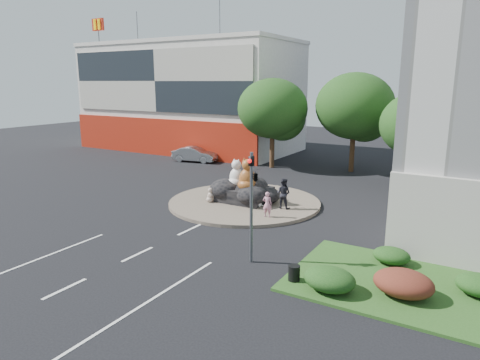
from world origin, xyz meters
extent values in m
plane|color=black|center=(0.00, 0.00, 0.00)|extent=(120.00, 120.00, 0.00)
cylinder|color=brown|center=(0.00, 10.00, 0.10)|extent=(10.00, 10.00, 0.20)
cube|color=silver|center=(-18.00, 28.00, 6.00)|extent=(25.00, 12.00, 12.00)
cube|color=#A0200E|center=(-18.00, 21.95, 2.00)|extent=(25.00, 0.30, 4.00)
cube|color=#B2AD9E|center=(-18.00, 21.90, 8.00)|extent=(24.00, 0.15, 6.50)
cube|color=silver|center=(-18.00, 28.00, 12.20)|extent=(25.20, 12.20, 0.40)
cylinder|color=#595B60|center=(-26.00, 28.00, 14.40)|extent=(0.10, 0.10, 4.00)
cylinder|color=#595B60|center=(-15.00, 30.00, 14.90)|extent=(0.10, 0.10, 5.00)
cube|color=#A0200E|center=(-28.50, 24.00, 14.60)|extent=(1.80, 0.25, 1.40)
cube|color=#224818|center=(12.00, 3.00, 0.06)|extent=(10.00, 6.00, 0.12)
cylinder|color=#382314|center=(-4.00, 22.00, 1.87)|extent=(0.44, 0.44, 3.74)
ellipsoid|color=#153D13|center=(-4.00, 22.00, 5.53)|extent=(6.46, 6.46, 5.49)
sphere|color=#153D13|center=(-3.20, 22.50, 4.68)|extent=(4.25, 4.25, 4.25)
sphere|color=#153D13|center=(-4.70, 21.70, 4.93)|extent=(3.74, 3.74, 3.74)
cylinder|color=#382314|center=(3.00, 24.00, 1.98)|extent=(0.44, 0.44, 3.96)
ellipsoid|color=#153D13|center=(3.00, 24.00, 5.85)|extent=(6.84, 6.84, 5.81)
sphere|color=#153D13|center=(3.80, 24.50, 4.95)|extent=(4.50, 4.50, 4.50)
sphere|color=#153D13|center=(2.30, 23.70, 5.22)|extent=(3.96, 3.96, 3.96)
cylinder|color=#382314|center=(9.00, 20.00, 1.65)|extent=(0.44, 0.44, 3.30)
ellipsoid|color=#153D13|center=(9.00, 20.00, 4.88)|extent=(5.70, 5.70, 4.84)
sphere|color=#153D13|center=(9.80, 20.50, 4.12)|extent=(3.75, 3.75, 3.75)
sphere|color=#153D13|center=(8.30, 19.70, 4.35)|extent=(3.30, 3.30, 3.30)
ellipsoid|color=#153D13|center=(9.00, 1.00, 0.57)|extent=(2.00, 1.60, 0.90)
ellipsoid|color=#532316|center=(11.50, 2.00, 0.61)|extent=(2.20, 1.76, 0.99)
ellipsoid|color=#153D13|center=(10.50, 4.80, 0.48)|extent=(1.60, 1.28, 0.72)
cylinder|color=#595B60|center=(5.00, 2.00, 2.50)|extent=(0.14, 0.14, 5.00)
imported|color=black|center=(5.00, 2.00, 4.20)|extent=(0.21, 0.26, 1.30)
imported|color=black|center=(5.20, 2.00, 4.00)|extent=(0.26, 1.24, 0.50)
sphere|color=red|center=(5.00, 1.82, 4.65)|extent=(0.18, 0.18, 0.18)
cylinder|color=#595B60|center=(13.00, 8.00, 4.00)|extent=(0.18, 0.18, 8.00)
cylinder|color=#595B60|center=(12.00, 8.00, 8.00)|extent=(2.00, 0.12, 0.12)
cube|color=silver|center=(11.00, 8.00, 7.90)|extent=(0.50, 0.22, 0.12)
imported|color=#C27E92|center=(2.88, 7.70, 0.96)|extent=(0.60, 0.44, 1.51)
imported|color=black|center=(2.94, 9.76, 1.15)|extent=(0.95, 0.75, 1.91)
imported|color=#96999D|center=(-12.03, 20.65, 0.75)|extent=(4.80, 2.43, 1.51)
cylinder|color=black|center=(7.50, 1.08, 0.43)|extent=(0.60, 0.60, 0.63)
camera|label=1|loc=(13.76, -13.66, 7.92)|focal=32.00mm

